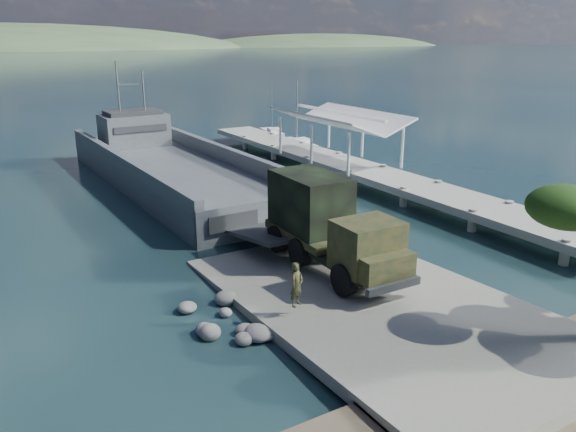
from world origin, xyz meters
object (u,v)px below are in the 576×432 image
(sailboat_near, at_px, (298,145))
(sailboat_far, at_px, (272,133))
(pier, at_px, (346,158))
(soldier, at_px, (297,293))
(landing_craft, at_px, (175,175))
(military_truck, at_px, (328,224))

(sailboat_near, height_order, sailboat_far, sailboat_near)
(pier, relative_size, soldier, 24.11)
(soldier, distance_m, sailboat_near, 37.09)
(landing_craft, distance_m, sailboat_far, 23.49)
(soldier, bearing_deg, pier, 23.98)
(landing_craft, distance_m, sailboat_near, 17.69)
(pier, bearing_deg, sailboat_near, 76.36)
(soldier, height_order, sailboat_far, sailboat_far)
(military_truck, xyz_separation_m, sailboat_near, (15.59, 27.85, -2.20))
(pier, bearing_deg, soldier, -130.87)
(pier, distance_m, landing_craft, 13.81)
(soldier, bearing_deg, sailboat_near, 32.98)
(military_truck, bearing_deg, pier, 51.96)
(pier, distance_m, military_truck, 20.01)
(pier, bearing_deg, sailboat_far, 77.51)
(pier, height_order, soldier, pier)
(pier, height_order, landing_craft, landing_craft)
(pier, height_order, sailboat_far, sailboat_far)
(pier, bearing_deg, military_truck, -129.07)
(landing_craft, distance_m, military_truck, 20.30)
(pier, height_order, military_truck, pier)
(pier, xyz_separation_m, soldier, (-16.58, -19.16, -0.19))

